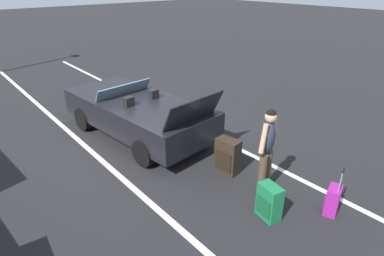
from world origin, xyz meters
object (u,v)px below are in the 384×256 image
at_px(convertible_car, 133,111).
at_px(suitcase_small_carryon, 333,200).
at_px(suitcase_medium_bright, 269,202).
at_px(suitcase_large_black, 228,156).
at_px(traveler_person, 267,147).

distance_m(convertible_car, suitcase_small_carryon, 4.98).
relative_size(convertible_car, suitcase_medium_bright, 6.97).
relative_size(convertible_car, suitcase_large_black, 5.84).
height_order(convertible_car, traveler_person, traveler_person).
relative_size(suitcase_large_black, suitcase_medium_bright, 1.19).
bearing_deg(suitcase_large_black, suitcase_medium_bright, 63.59).
bearing_deg(traveler_person, suitcase_medium_bright, 122.62).
height_order(suitcase_large_black, traveler_person, traveler_person).
distance_m(convertible_car, suitcase_large_black, 2.90).
bearing_deg(convertible_car, suitcase_small_carryon, -174.53).
bearing_deg(suitcase_medium_bright, convertible_car, -79.42).
bearing_deg(suitcase_small_carryon, suitcase_large_black, -5.39).
xyz_separation_m(convertible_car, suitcase_medium_bright, (-4.26, -0.00, -0.28)).
xyz_separation_m(convertible_car, traveler_person, (-3.74, -0.53, 0.34)).
relative_size(suitcase_small_carryon, traveler_person, 0.53).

